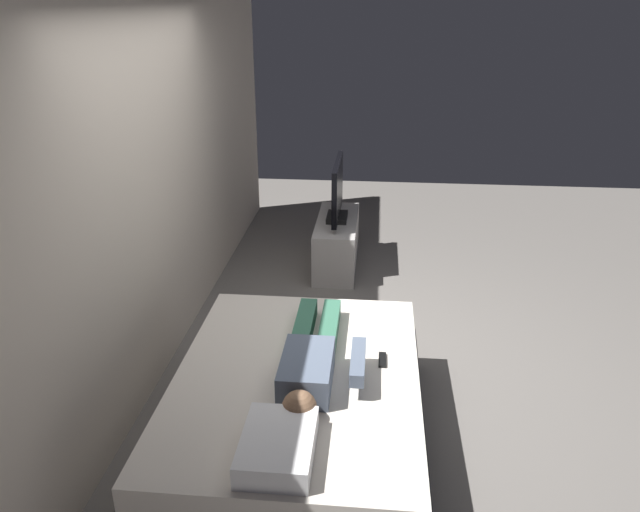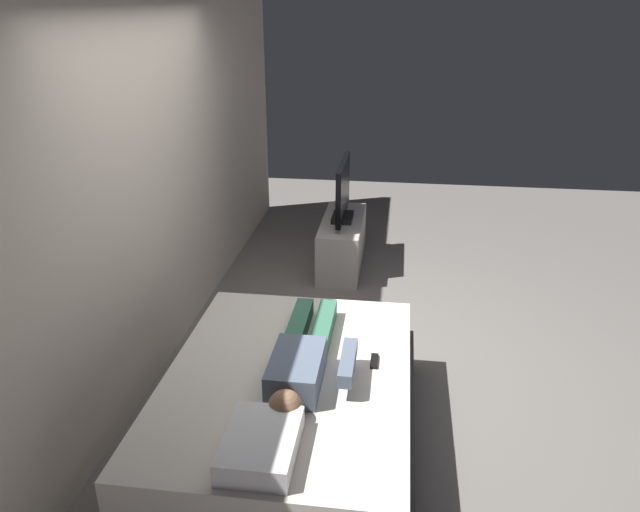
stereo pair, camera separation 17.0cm
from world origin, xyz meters
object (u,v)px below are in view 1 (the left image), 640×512
(person, at_px, (312,360))
(tv_stand, at_px, (337,243))
(pillow, at_px, (278,446))
(bed, at_px, (298,413))
(remote, at_px, (382,360))
(tv, at_px, (337,192))

(person, height_order, tv_stand, person)
(person, distance_m, tv_stand, 2.77)
(pillow, bearing_deg, bed, 0.00)
(bed, height_order, person, person)
(bed, xyz_separation_m, remote, (0.18, -0.49, 0.29))
(pillow, height_order, remote, pillow)
(remote, bearing_deg, pillow, 150.59)
(person, height_order, tv, tv)
(remote, xyz_separation_m, tv_stand, (2.60, 0.45, -0.30))
(bed, xyz_separation_m, person, (0.03, -0.08, 0.36))
(tv_stand, bearing_deg, bed, 179.22)
(bed, relative_size, pillow, 4.20)
(bed, distance_m, pillow, 0.77)
(pillow, height_order, tv_stand, pillow)
(pillow, relative_size, person, 0.38)
(bed, bearing_deg, pillow, 180.00)
(pillow, distance_m, person, 0.72)
(tv, bearing_deg, bed, 179.22)
(tv, bearing_deg, person, -179.03)
(remote, distance_m, tv, 2.65)
(tv_stand, bearing_deg, tv, 180.00)
(pillow, bearing_deg, remote, -29.41)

